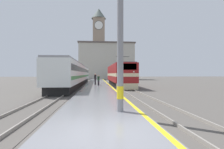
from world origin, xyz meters
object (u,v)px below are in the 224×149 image
(passenger_train, at_px, (76,74))
(person_on_platform, at_px, (95,79))
(catenary_mast, at_px, (122,32))
(second_waiting_passenger, at_px, (98,80))
(locomotive_train, at_px, (119,75))
(clock_tower, at_px, (99,41))

(passenger_train, height_order, person_on_platform, passenger_train)
(catenary_mast, bearing_deg, person_on_platform, 93.93)
(second_waiting_passenger, bearing_deg, person_on_platform, 101.82)
(catenary_mast, bearing_deg, locomotive_train, 83.02)
(person_on_platform, bearing_deg, passenger_train, 132.70)
(passenger_train, relative_size, catenary_mast, 4.55)
(clock_tower, bearing_deg, locomotive_train, -86.18)
(locomotive_train, xyz_separation_m, clock_tower, (-2.98, 44.61, 14.08))
(locomotive_train, height_order, catenary_mast, catenary_mast)
(passenger_train, bearing_deg, person_on_platform, -47.30)
(catenary_mast, height_order, clock_tower, clock_tower)
(catenary_mast, xyz_separation_m, clock_tower, (-0.32, 66.35, 11.92))
(passenger_train, bearing_deg, locomotive_train, -21.45)
(locomotive_train, height_order, person_on_platform, locomotive_train)
(passenger_train, xyz_separation_m, person_on_platform, (3.52, -3.81, -0.73))
(second_waiting_passenger, bearing_deg, passenger_train, 122.76)
(locomotive_train, relative_size, person_on_platform, 9.14)
(second_waiting_passenger, bearing_deg, locomotive_train, 42.39)
(catenary_mast, distance_m, clock_tower, 67.41)
(passenger_train, relative_size, person_on_platform, 18.75)
(clock_tower, bearing_deg, passenger_train, -96.36)
(person_on_platform, distance_m, clock_tower, 47.76)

